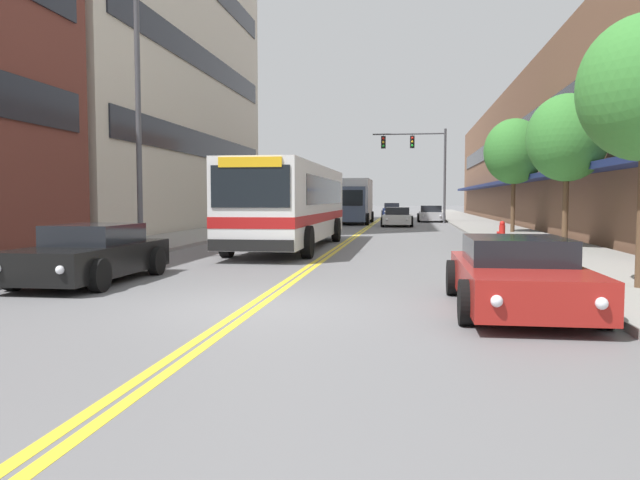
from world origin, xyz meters
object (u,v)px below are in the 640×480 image
object	(u,v)px
car_slate_blue_parked_left_far	(307,216)
car_white_moving_lead	(397,217)
car_navy_moving_second	(392,210)
car_red_parked_right_foreground	(517,275)
fire_hydrant	(502,233)
box_truck	(353,201)
street_tree_right_mid	(567,138)
city_bus	(292,202)
traffic_signal_mast	(421,157)
street_lamp_left_near	(148,80)
car_black_parked_left_mid	(92,255)
street_tree_right_far	(514,152)
car_beige_parked_left_near	(286,220)
car_silver_parked_right_mid	(431,214)

from	to	relation	value
car_slate_blue_parked_left_far	car_white_moving_lead	size ratio (longest dim) A/B	0.91
car_navy_moving_second	car_red_parked_right_foreground	bearing A→B (deg)	-86.29
fire_hydrant	box_truck	bearing A→B (deg)	108.46
box_truck	street_tree_right_mid	bearing A→B (deg)	-67.98
city_bus	traffic_signal_mast	world-z (taller)	traffic_signal_mast
street_lamp_left_near	fire_hydrant	size ratio (longest dim) A/B	10.23
car_navy_moving_second	car_black_parked_left_mid	bearing A→B (deg)	-95.68
street_tree_right_mid	fire_hydrant	xyz separation A→B (m)	(-1.96, 0.96, -3.32)
car_slate_blue_parked_left_far	street_lamp_left_near	bearing A→B (deg)	-91.28
car_red_parked_right_foreground	street_tree_right_far	world-z (taller)	street_tree_right_far
car_black_parked_left_mid	traffic_signal_mast	world-z (taller)	traffic_signal_mast
car_red_parked_right_foreground	car_black_parked_left_mid	bearing A→B (deg)	165.79
car_beige_parked_left_near	car_slate_blue_parked_left_far	bearing A→B (deg)	91.12
fire_hydrant	street_tree_right_far	bearing A→B (deg)	78.74
car_beige_parked_left_near	street_tree_right_mid	world-z (taller)	street_tree_right_mid
city_bus	traffic_signal_mast	xyz separation A→B (m)	(5.16, 24.68, 3.26)
city_bus	car_beige_parked_left_near	bearing A→B (deg)	102.42
car_red_parked_right_foreground	street_tree_right_mid	xyz separation A→B (m)	(3.58, 11.99, 3.32)
car_slate_blue_parked_left_far	box_truck	distance (m)	4.35
city_bus	street_tree_right_far	bearing A→B (deg)	46.17
city_bus	car_silver_parked_right_mid	bearing A→B (deg)	77.51
street_tree_right_far	car_red_parked_right_foreground	bearing A→B (deg)	-98.87
car_white_moving_lead	car_navy_moving_second	distance (m)	22.37
car_navy_moving_second	street_lamp_left_near	bearing A→B (deg)	-97.16
car_slate_blue_parked_left_far	car_navy_moving_second	bearing A→B (deg)	76.11
city_bus	car_white_moving_lead	bearing A→B (deg)	79.35
box_truck	traffic_signal_mast	xyz separation A→B (m)	(4.92, 1.79, 3.29)
car_red_parked_right_foreground	car_white_moving_lead	xyz separation A→B (m)	(-2.51, 31.23, 0.02)
street_tree_right_mid	street_tree_right_far	xyz separation A→B (m)	(-0.10, 10.30, 0.31)
street_lamp_left_near	street_tree_right_mid	bearing A→B (deg)	21.11
city_bus	traffic_signal_mast	size ratio (longest dim) A/B	1.75
car_white_moving_lead	fire_hydrant	size ratio (longest dim) A/B	5.48
car_black_parked_left_mid	street_tree_right_mid	distance (m)	15.97
car_navy_moving_second	street_tree_right_mid	bearing A→B (deg)	-80.37
car_red_parked_right_foreground	car_beige_parked_left_near	bearing A→B (deg)	109.79
car_beige_parked_left_near	car_silver_parked_right_mid	xyz separation A→B (m)	(8.57, 15.63, -0.02)
car_slate_blue_parked_left_far	car_red_parked_right_foreground	world-z (taller)	car_slate_blue_parked_left_far
car_slate_blue_parked_left_far	fire_hydrant	distance (m)	21.87
city_bus	car_white_moving_lead	distance (m)	19.24
car_beige_parked_left_near	street_lamp_left_near	xyz separation A→B (m)	(-0.73, -16.90, 4.64)
street_lamp_left_near	car_slate_blue_parked_left_far	bearing A→B (deg)	88.72
city_bus	car_red_parked_right_foreground	world-z (taller)	city_bus
car_slate_blue_parked_left_far	traffic_signal_mast	size ratio (longest dim) A/B	0.62
car_silver_parked_right_mid	car_slate_blue_parked_left_far	bearing A→B (deg)	-139.93
car_silver_parked_right_mid	street_tree_right_far	bearing A→B (deg)	-78.50
car_red_parked_right_foreground	street_tree_right_far	xyz separation A→B (m)	(3.48, 22.28, 3.63)
city_bus	car_beige_parked_left_near	world-z (taller)	city_bus
car_red_parked_right_foreground	street_lamp_left_near	bearing A→B (deg)	143.10
car_black_parked_left_mid	car_slate_blue_parked_left_far	xyz separation A→B (m)	(-0.18, 30.02, 0.04)
city_bus	car_silver_parked_right_mid	xyz separation A→B (m)	(6.02, 27.19, -1.11)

